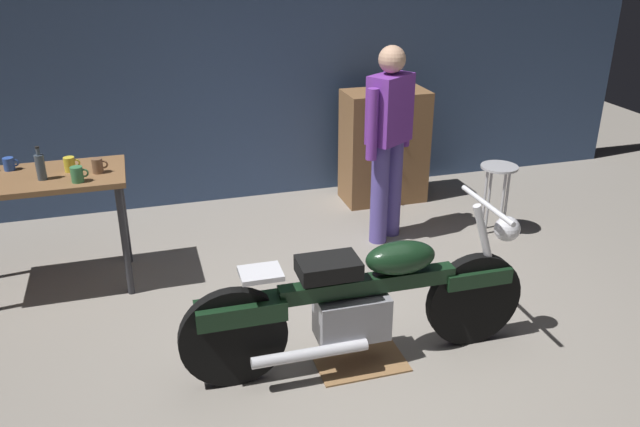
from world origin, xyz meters
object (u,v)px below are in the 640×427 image
Objects in this scene: mug_yellow_tall at (70,164)px; mug_green_speckled at (77,174)px; motorcycle at (363,299)px; bottle at (40,166)px; shop_stool at (498,181)px; person_standing at (389,137)px; mug_brown_stoneware at (98,166)px; mug_blue_enamel at (9,164)px; wooden_dresser at (384,147)px.

mug_green_speckled reaches higher than mug_yellow_tall.
bottle reaches higher than motorcycle.
shop_stool is 5.35× the size of mug_green_speckled.
person_standing reaches higher than mug_brown_stoneware.
motorcycle is at bearing -39.14° from mug_blue_enamel.
mug_brown_stoneware is at bearing -25.42° from mug_yellow_tall.
shop_stool is 5.64× the size of mug_yellow_tall.
shop_stool is at bearing 39.79° from motorcycle.
motorcycle is 2.76m from mug_blue_enamel.
bottle is (-2.98, -1.03, 0.45)m from wooden_dresser.
person_standing is 2.49m from mug_yellow_tall.
person_standing is (0.81, 1.63, 0.48)m from motorcycle.
mug_blue_enamel is at bearing 175.80° from shop_stool.
mug_blue_enamel is at bearing -166.78° from wooden_dresser.
bottle is at bearing 142.95° from motorcycle.
shop_stool is 3.28m from mug_brown_stoneware.
mug_green_speckled is (-2.43, -0.31, 0.03)m from person_standing.
bottle is (-0.37, -0.03, 0.04)m from mug_brown_stoneware.
mug_brown_stoneware is at bearing -29.17° from person_standing.
motorcycle is at bearing -42.90° from mug_yellow_tall.
mug_blue_enamel is (-2.91, 0.09, 0.02)m from person_standing.
mug_yellow_tall is at bearing -31.58° from person_standing.
mug_yellow_tall is (-2.49, -0.07, 0.03)m from person_standing.
motorcycle is 20.21× the size of mug_blue_enamel.
person_standing is 2.68m from bottle.
wooden_dresser is at bearing 19.06° from bottle.
person_standing reaches higher than mug_yellow_tall.
mug_brown_stoneware is (0.19, -0.09, 0.00)m from mug_yellow_tall.
person_standing reaches higher than shop_stool.
mug_yellow_tall is 0.22m from bottle.
mug_green_speckled is 1.08× the size of mug_brown_stoneware.
mug_blue_enamel is (-2.11, 1.72, 0.50)m from motorcycle.
mug_blue_enamel is at bearing -34.77° from person_standing.
mug_brown_stoneware is at bearing 4.49° from bottle.
motorcycle is 19.74× the size of mug_brown_stoneware.
motorcycle is 2.15m from mug_green_speckled.
motorcycle is 2.35m from mug_yellow_tall.
bottle is at bearing -160.94° from wooden_dresser.
wooden_dresser reaches higher than shop_stool.
mug_brown_stoneware is at bearing 179.27° from shop_stool.
mug_yellow_tall is (-3.45, 0.13, 0.45)m from shop_stool.
person_standing is at bearing 1.52° from mug_yellow_tall.
motorcycle is at bearing -114.26° from wooden_dresser.
mug_yellow_tall reaches higher than shop_stool.
mug_green_speckled is at bearing -25.87° from person_standing.
mug_green_speckled is 0.50× the size of bottle.
person_standing is 13.97× the size of mug_green_speckled.
wooden_dresser is at bearing -143.23° from person_standing.
mug_yellow_tall is 0.47× the size of bottle.
mug_blue_enamel is 0.37m from bottle.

